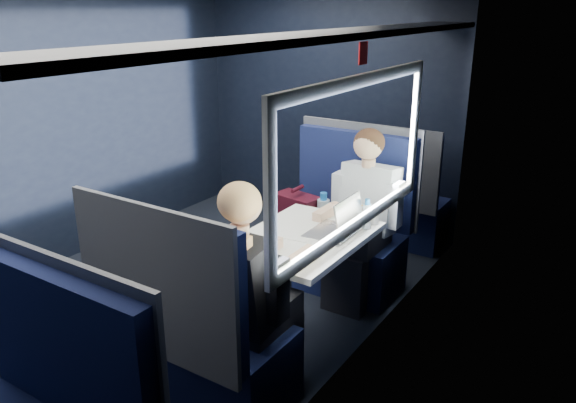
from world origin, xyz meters
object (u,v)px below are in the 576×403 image
Objects in this scene: seat_row_front at (389,201)px; cup at (374,218)px; woman at (247,284)px; seat_bay_far at (194,336)px; seat_bay_near at (340,232)px; laptop at (340,225)px; table at (305,247)px; bottle_small at (367,215)px; man at (363,210)px.

cup is at bearing -71.44° from seat_row_front.
seat_bay_far is at bearing -146.18° from woman.
laptop is at bearing -62.85° from seat_bay_near.
table is 0.27m from laptop.
bottle_small is (0.27, 0.34, 0.17)m from table.
laptop is (0.36, 1.01, 0.40)m from seat_bay_far.
laptop is (0.36, -1.66, 0.40)m from seat_row_front.
seat_bay_far is 2.67m from seat_row_front.
seat_row_front is at bearing 102.83° from man.
seat_row_front is at bearing 90.00° from seat_bay_far.
seat_bay_near reaches higher than bottle_small.
seat_bay_near is 1.63m from woman.
seat_bay_near is at bearing 103.07° from table.
seat_bay_near is (-0.20, 0.87, -0.24)m from table.
seat_bay_far is 3.58× the size of laptop.
seat_bay_near is 1.00× the size of seat_bay_far.
seat_bay_near is 0.95× the size of woman.
man reaches higher than table.
seat_bay_near is 0.95× the size of man.
seat_bay_near is at bearing 138.00° from cup.
cup is at bearing 79.85° from woman.
seat_bay_near reaches higher than cup.
table is at bearing -121.82° from cup.
seat_row_front is (0.02, 0.93, -0.01)m from seat_bay_near.
seat_bay_near is at bearing 90.62° from seat_bay_far.
man is 1.41m from woman.
seat_row_front is at bearing 95.80° from table.
laptop reaches higher than cup.
seat_row_front is at bearing 108.56° from cup.
seat_bay_far is 0.95× the size of woman.
bottle_small reaches higher than table.
seat_row_front reaches higher than bottle_small.
seat_bay_near is 3.58× the size of laptop.
woman reaches higher than seat_bay_far.
table is 0.76× the size of woman.
bottle_small is at bearing 51.77° from table.
cup is at bearing 70.89° from seat_bay_far.
laptop is (0.17, 0.13, 0.15)m from table.
man reaches higher than bottle_small.
man is at bearing 100.76° from laptop.
seat_bay_far is 0.43m from woman.
man is 0.58m from laptop.
seat_bay_far is 0.95× the size of man.
bottle_small is (0.45, -1.46, 0.42)m from seat_row_front.
seat_row_front reaches higher than table.
woman is 15.99× the size of cup.
woman is 3.75× the size of laptop.
seat_bay_far is at bearing -89.38° from seat_bay_near.
cup is (0.47, -0.43, 0.36)m from seat_bay_near.
cup is (0.46, 1.31, 0.37)m from seat_bay_far.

